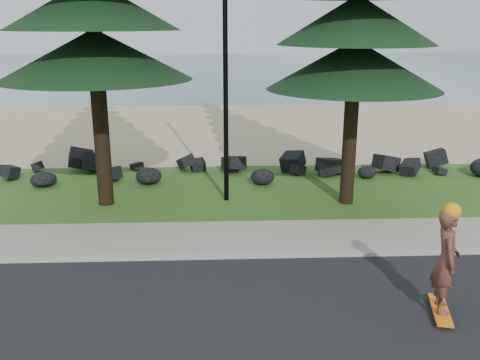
# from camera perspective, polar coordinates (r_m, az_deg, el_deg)

# --- Properties ---
(ground) EXTENTS (160.00, 160.00, 0.00)m
(ground) POSITION_cam_1_polar(r_m,az_deg,el_deg) (12.92, -1.17, -6.65)
(ground) COLOR #345C1C
(ground) RESTS_ON ground
(road) EXTENTS (160.00, 7.00, 0.02)m
(road) POSITION_cam_1_polar(r_m,az_deg,el_deg) (8.96, -0.44, -17.99)
(road) COLOR black
(road) RESTS_ON ground
(kerb) EXTENTS (160.00, 0.20, 0.10)m
(kerb) POSITION_cam_1_polar(r_m,az_deg,el_deg) (12.08, -1.07, -8.11)
(kerb) COLOR #A7A496
(kerb) RESTS_ON ground
(sidewalk) EXTENTS (160.00, 2.00, 0.08)m
(sidewalk) POSITION_cam_1_polar(r_m,az_deg,el_deg) (13.09, -1.19, -6.15)
(sidewalk) COLOR gray
(sidewalk) RESTS_ON ground
(beach_sand) EXTENTS (160.00, 15.00, 0.01)m
(beach_sand) POSITION_cam_1_polar(r_m,az_deg,el_deg) (26.86, -1.93, 5.62)
(beach_sand) COLOR tan
(beach_sand) RESTS_ON ground
(ocean) EXTENTS (160.00, 58.00, 0.01)m
(ocean) POSITION_cam_1_polar(r_m,az_deg,el_deg) (63.08, -2.32, 11.90)
(ocean) COLOR #3B6271
(ocean) RESTS_ON ground
(seawall_boulders) EXTENTS (60.00, 2.40, 1.10)m
(seawall_boulders) POSITION_cam_1_polar(r_m,az_deg,el_deg) (18.20, -1.60, 0.30)
(seawall_boulders) COLOR black
(seawall_boulders) RESTS_ON ground
(lamp_post) EXTENTS (0.25, 0.14, 8.14)m
(lamp_post) POSITION_cam_1_polar(r_m,az_deg,el_deg) (15.11, -1.57, 12.91)
(lamp_post) COLOR black
(lamp_post) RESTS_ON ground
(skateboarder) EXTENTS (0.60, 1.17, 2.12)m
(skateboarder) POSITION_cam_1_polar(r_m,az_deg,el_deg) (10.12, 21.13, -8.05)
(skateboarder) COLOR orange
(skateboarder) RESTS_ON ground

